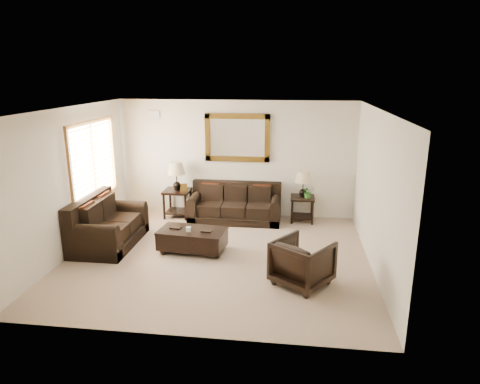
# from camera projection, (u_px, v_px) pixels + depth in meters

# --- Properties ---
(room) EXTENTS (5.51, 5.01, 2.71)m
(room) POSITION_uv_depth(u_px,v_px,m) (217.00, 186.00, 7.56)
(room) COLOR #84755B
(room) RESTS_ON ground
(window) EXTENTS (0.07, 1.96, 1.66)m
(window) POSITION_uv_depth(u_px,v_px,m) (94.00, 161.00, 8.69)
(window) COLOR white
(window) RESTS_ON room
(mirror) EXTENTS (1.50, 0.06, 1.10)m
(mirror) POSITION_uv_depth(u_px,v_px,m) (237.00, 138.00, 9.78)
(mirror) COLOR #472D0E
(mirror) RESTS_ON room
(air_vent) EXTENTS (0.25, 0.02, 0.18)m
(air_vent) POSITION_uv_depth(u_px,v_px,m) (154.00, 115.00, 9.89)
(air_vent) COLOR #999999
(air_vent) RESTS_ON room
(sofa) EXTENTS (2.07, 0.89, 0.85)m
(sofa) POSITION_uv_depth(u_px,v_px,m) (235.00, 207.00, 9.83)
(sofa) COLOR black
(sofa) RESTS_ON room
(loveseat) EXTENTS (1.02, 1.72, 0.97)m
(loveseat) POSITION_uv_depth(u_px,v_px,m) (106.00, 227.00, 8.41)
(loveseat) COLOR black
(loveseat) RESTS_ON room
(end_table_left) EXTENTS (0.59, 0.59, 1.31)m
(end_table_left) POSITION_uv_depth(u_px,v_px,m) (177.00, 181.00, 9.92)
(end_table_left) COLOR black
(end_table_left) RESTS_ON room
(end_table_right) EXTENTS (0.53, 0.53, 1.17)m
(end_table_right) POSITION_uv_depth(u_px,v_px,m) (303.00, 189.00, 9.62)
(end_table_right) COLOR black
(end_table_right) RESTS_ON room
(coffee_table) EXTENTS (1.32, 0.81, 0.53)m
(coffee_table) POSITION_uv_depth(u_px,v_px,m) (192.00, 238.00, 8.11)
(coffee_table) COLOR black
(coffee_table) RESTS_ON room
(armchair) EXTENTS (1.09, 1.08, 0.82)m
(armchair) POSITION_uv_depth(u_px,v_px,m) (303.00, 260.00, 6.80)
(armchair) COLOR black
(armchair) RESTS_ON floor
(potted_plant) EXTENTS (0.34, 0.36, 0.22)m
(potted_plant) POSITION_uv_depth(u_px,v_px,m) (308.00, 193.00, 9.54)
(potted_plant) COLOR #2A5E20
(potted_plant) RESTS_ON end_table_right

